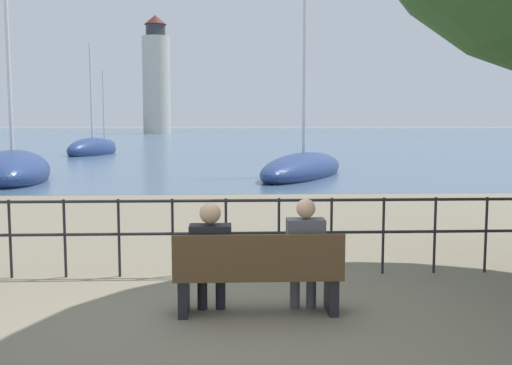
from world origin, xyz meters
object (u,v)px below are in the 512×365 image
(sailboat_1, at_px, (105,144))
(sailboat_3, at_px, (93,150))
(seated_person_right, at_px, (305,250))
(sailboat_0, at_px, (13,171))
(sailboat_2, at_px, (304,169))
(harbor_lighthouse, at_px, (156,79))
(park_bench, at_px, (258,275))
(seated_person_left, at_px, (211,252))

(sailboat_1, bearing_deg, sailboat_3, -93.70)
(seated_person_right, distance_m, sailboat_0, 17.58)
(sailboat_1, height_order, sailboat_3, sailboat_3)
(sailboat_1, bearing_deg, seated_person_right, -87.71)
(sailboat_1, height_order, sailboat_2, sailboat_2)
(seated_person_right, bearing_deg, sailboat_1, 104.81)
(sailboat_3, xyz_separation_m, harbor_lighthouse, (-7.10, 90.26, 11.75))
(park_bench, xyz_separation_m, sailboat_0, (-8.28, 15.30, -0.10))
(park_bench, relative_size, sailboat_1, 0.25)
(seated_person_left, bearing_deg, sailboat_3, 105.42)
(sailboat_1, bearing_deg, park_bench, -88.34)
(seated_person_left, distance_m, sailboat_2, 16.62)
(park_bench, distance_m, seated_person_right, 0.57)
(sailboat_1, bearing_deg, harbor_lighthouse, 81.25)
(seated_person_right, height_order, sailboat_0, sailboat_0)
(harbor_lighthouse, bearing_deg, seated_person_left, -82.52)
(park_bench, relative_size, sailboat_3, 0.23)
(seated_person_left, bearing_deg, park_bench, -8.54)
(park_bench, xyz_separation_m, harbor_lighthouse, (-16.68, 123.21, 11.67))
(park_bench, relative_size, harbor_lighthouse, 0.07)
(seated_person_right, relative_size, sailboat_3, 0.16)
(seated_person_right, xyz_separation_m, sailboat_1, (-12.07, 45.66, -0.43))
(sailboat_1, relative_size, sailboat_2, 0.80)
(park_bench, relative_size, sailboat_2, 0.20)
(sailboat_2, bearing_deg, park_bench, -74.38)
(sailboat_2, bearing_deg, harbor_lighthouse, 124.85)
(seated_person_left, height_order, sailboat_2, sailboat_2)
(park_bench, distance_m, harbor_lighthouse, 124.88)
(seated_person_right, bearing_deg, seated_person_left, -179.99)
(park_bench, relative_size, sailboat_0, 0.23)
(sailboat_0, distance_m, sailboat_1, 30.62)
(park_bench, distance_m, sailboat_3, 34.31)
(seated_person_left, relative_size, sailboat_2, 0.14)
(seated_person_left, xyz_separation_m, sailboat_2, (3.11, 16.33, -0.38))
(seated_person_right, distance_m, sailboat_2, 16.46)
(sailboat_0, relative_size, harbor_lighthouse, 0.30)
(seated_person_left, distance_m, sailboat_1, 46.98)
(seated_person_right, distance_m, sailboat_3, 34.39)
(sailboat_0, bearing_deg, sailboat_1, 80.32)
(park_bench, bearing_deg, sailboat_3, 106.21)
(sailboat_0, bearing_deg, sailboat_3, 78.37)
(sailboat_0, relative_size, sailboat_1, 1.12)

